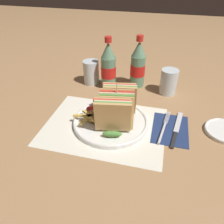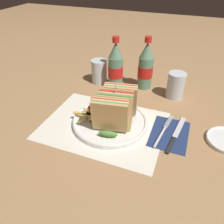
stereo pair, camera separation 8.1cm
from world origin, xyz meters
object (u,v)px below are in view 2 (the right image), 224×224
Objects in this scene: coke_bottle_near at (116,67)px; knife at (176,134)px; club_sandwich at (116,108)px; glass_far at (99,73)px; fork at (162,133)px; coke_bottle_far at (146,67)px; glass_near at (175,87)px; plate_main at (110,121)px.

knife is at bearing -38.24° from coke_bottle_near.
club_sandwich reaches higher than glass_far.
coke_bottle_far reaches higher than fork.
glass_near is at bearing 58.93° from club_sandwich.
fork is 0.39m from coke_bottle_near.
glass_near is (0.19, 0.28, 0.04)m from plate_main.
glass_far reaches higher than fork.
coke_bottle_near is (-0.27, 0.27, 0.09)m from fork.
glass_near is at bearing 107.79° from knife.
fork is 1.71× the size of glass_far.
coke_bottle_far is 0.23m from glass_far.
plate_main is at bearing -167.14° from knife.
glass_far is at bearing -172.44° from coke_bottle_far.
knife is 1.87× the size of glass_far.
knife is 1.87× the size of glass_near.
fork is at bearing 1.92° from club_sandwich.
coke_bottle_far is at bearing 130.53° from knife.
knife is 0.42m from coke_bottle_near.
glass_near is 0.37m from glass_far.
plate_main is 1.45× the size of fork.
plate_main is at bearing -59.52° from glass_far.
knife is 0.88× the size of coke_bottle_far.
coke_bottle_near is 1.00× the size of coke_bottle_far.
knife is (0.24, 0.02, -0.00)m from plate_main.
glass_near reaches higher than knife.
coke_bottle_near is at bearing 143.56° from fork.
glass_far is at bearing 149.70° from fork.
glass_far is (-0.22, -0.03, -0.05)m from coke_bottle_far.
coke_bottle_near is (-0.08, 0.27, 0.09)m from plate_main.
coke_bottle_far is at bearing 85.53° from club_sandwich.
plate_main reaches higher than fork.
glass_near is at bearing 97.75° from fork.
fork is (0.17, 0.01, -0.07)m from club_sandwich.
knife is 0.27m from glass_near.
glass_far is (-0.17, 0.29, 0.04)m from plate_main.
plate_main is 0.30m from coke_bottle_near.
club_sandwich is 0.87× the size of coke_bottle_near.
coke_bottle_far is (0.13, 0.05, 0.00)m from coke_bottle_near.
fork is at bearing -153.15° from knife.
glass_near is (-0.05, 0.26, 0.04)m from knife.
coke_bottle_far reaches higher than glass_near.
club_sandwich is at bearing -170.06° from fork.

